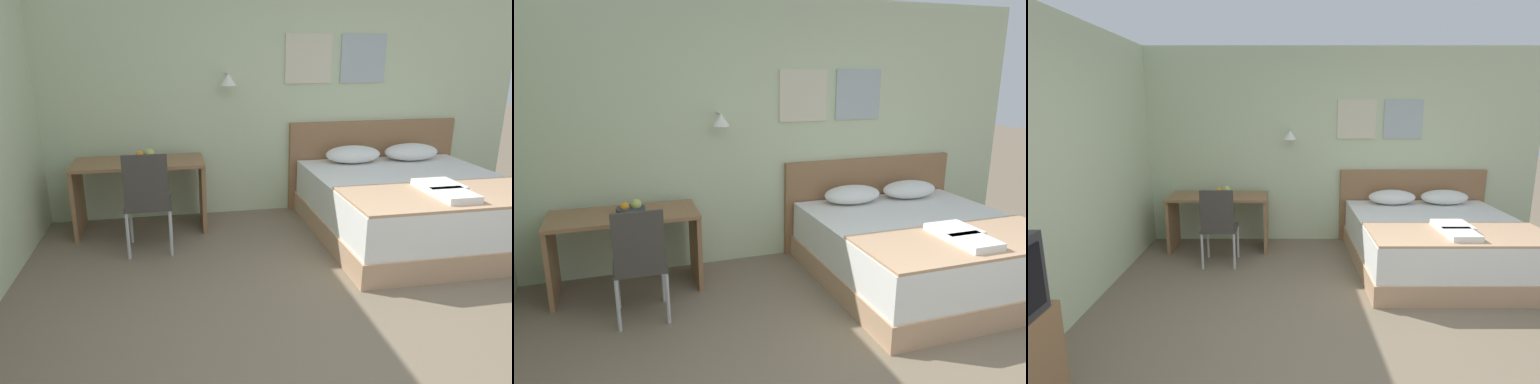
{
  "view_description": "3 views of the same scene",
  "coord_description": "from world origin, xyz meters",
  "views": [
    {
      "loc": [
        -1.17,
        -2.1,
        1.78
      ],
      "look_at": [
        -0.51,
        1.39,
        0.68
      ],
      "focal_mm": 32.0,
      "sensor_mm": 36.0,
      "label": 1
    },
    {
      "loc": [
        -1.48,
        -1.56,
        1.94
      ],
      "look_at": [
        -0.26,
        2.1,
        0.92
      ],
      "focal_mm": 32.0,
      "sensor_mm": 36.0,
      "label": 2
    },
    {
      "loc": [
        -0.63,
        -2.62,
        1.88
      ],
      "look_at": [
        -0.64,
        1.38,
        1.01
      ],
      "focal_mm": 28.0,
      "sensor_mm": 36.0,
      "label": 3
    }
  ],
  "objects": [
    {
      "name": "folded_towel_near_foot",
      "position": [
        1.13,
        1.38,
        0.64
      ],
      "size": [
        0.35,
        0.36,
        0.06
      ],
      "color": "white",
      "rests_on": "throw_blanket"
    },
    {
      "name": "pillow_right",
      "position": [
        1.51,
        2.57,
        0.68
      ],
      "size": [
        0.62,
        0.36,
        0.19
      ],
      "color": "white",
      "rests_on": "bed"
    },
    {
      "name": "bed",
      "position": [
        1.16,
        1.81,
        0.29
      ],
      "size": [
        1.9,
        1.96,
        0.59
      ],
      "color": "tan",
      "rests_on": "ground_plane"
    },
    {
      "name": "fruit_bowl",
      "position": [
        -1.43,
        2.46,
        0.77
      ],
      "size": [
        0.25,
        0.25,
        0.13
      ],
      "color": "#333842",
      "rests_on": "desk"
    },
    {
      "name": "headboard",
      "position": [
        1.16,
        2.83,
        0.51
      ],
      "size": [
        2.02,
        0.06,
        1.01
      ],
      "color": "#8E6642",
      "rests_on": "ground_plane"
    },
    {
      "name": "desk",
      "position": [
        -1.49,
        2.49,
        0.52
      ],
      "size": [
        1.28,
        0.58,
        0.73
      ],
      "color": "#8E6642",
      "rests_on": "ground_plane"
    },
    {
      "name": "ground_plane",
      "position": [
        0.0,
        0.0,
        0.0
      ],
      "size": [
        24.0,
        24.0,
        0.0
      ],
      "primitive_type": "plane",
      "color": "#756651"
    },
    {
      "name": "pillow_left",
      "position": [
        0.81,
        2.57,
        0.68
      ],
      "size": [
        0.62,
        0.36,
        0.19
      ],
      "color": "white",
      "rests_on": "bed"
    },
    {
      "name": "throw_blanket",
      "position": [
        1.16,
        1.25,
        0.6
      ],
      "size": [
        1.84,
        0.79,
        0.02
      ],
      "color": "tan",
      "rests_on": "bed"
    },
    {
      "name": "desk_chair",
      "position": [
        -1.4,
        1.86,
        0.55
      ],
      "size": [
        0.41,
        0.41,
        0.95
      ],
      "color": "#3D3833",
      "rests_on": "ground_plane"
    },
    {
      "name": "wall_back",
      "position": [
        0.01,
        2.89,
        1.33
      ],
      "size": [
        5.76,
        0.31,
        2.65
      ],
      "color": "beige",
      "rests_on": "ground_plane"
    },
    {
      "name": "folded_towel_mid_bed",
      "position": [
        1.11,
        1.11,
        0.64
      ],
      "size": [
        0.29,
        0.33,
        0.06
      ],
      "color": "white",
      "rests_on": "throw_blanket"
    }
  ]
}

